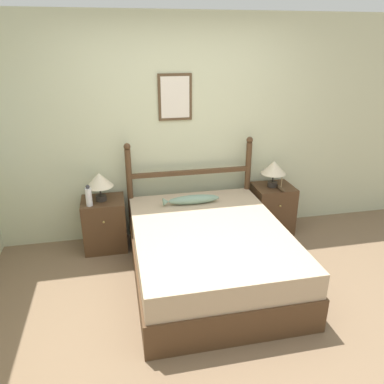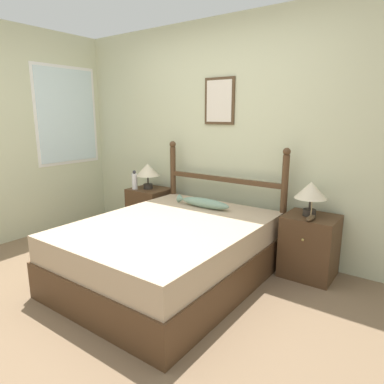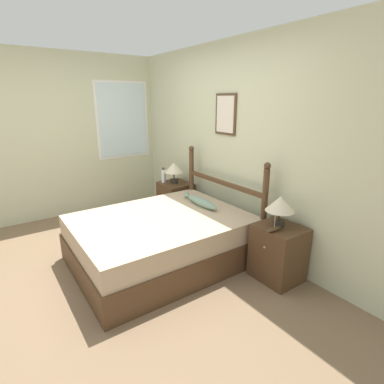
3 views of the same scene
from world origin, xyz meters
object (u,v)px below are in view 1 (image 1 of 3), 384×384
table_lamp_left (99,181)px  fish_pillow (192,200)px  bed (209,253)px  nightstand_right (272,208)px  model_boat (281,188)px  table_lamp_right (274,168)px  nightstand_left (105,224)px  bottle (89,196)px

table_lamp_left → fish_pillow: size_ratio=0.51×
bed → nightstand_right: 1.32m
fish_pillow → model_boat: bearing=4.5°
bed → table_lamp_right: bearing=39.8°
bed → fish_pillow: 0.70m
model_boat → nightstand_left: bearing=176.3°
table_lamp_left → table_lamp_right: same height
table_lamp_left → bed: bearing=-38.6°
bed → table_lamp_left: bearing=141.4°
nightstand_right → fish_pillow: (-1.07, -0.22, 0.31)m
model_boat → table_lamp_left: bearing=176.6°
nightstand_right → fish_pillow: 1.14m
bed → bottle: (-1.16, 0.71, 0.43)m
bottle → fish_pillow: (1.11, -0.10, -0.10)m
bed → table_lamp_right: table_lamp_right is taller
model_boat → fish_pillow: (-1.10, -0.09, -0.01)m
nightstand_right → table_lamp_left: 2.13m
bed → table_lamp_right: (1.00, 0.83, 0.55)m
nightstand_right → table_lamp_right: bearing=-169.1°
table_lamp_left → nightstand_right: bearing=0.3°
fish_pillow → bottle: bearing=175.1°
nightstand_left → nightstand_right: (2.05, 0.00, 0.00)m
table_lamp_left → fish_pillow: table_lamp_left is taller
nightstand_right → bottle: bottle is taller
bed → fish_pillow: fish_pillow is taller
table_lamp_left → table_lamp_right: bearing=0.1°
bed → table_lamp_left: table_lamp_left is taller
nightstand_right → table_lamp_right: 0.53m
table_lamp_left → fish_pillow: 1.04m
bed → model_boat: bearing=33.7°
nightstand_left → model_boat: (2.08, -0.14, 0.32)m
bed → fish_pillow: bearing=94.3°
bed → model_boat: model_boat is taller
bed → fish_pillow: size_ratio=3.03×
table_lamp_right → bottle: size_ratio=1.35×
bed → bottle: bottle is taller
nightstand_left → nightstand_right: 2.05m
bed → table_lamp_right: size_ratio=5.97×
table_lamp_left → nightstand_left: bearing=40.0°
model_boat → nightstand_right: bearing=102.1°
table_lamp_right → fish_pillow: size_ratio=0.51×
bed → nightstand_right: nightstand_right is taller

